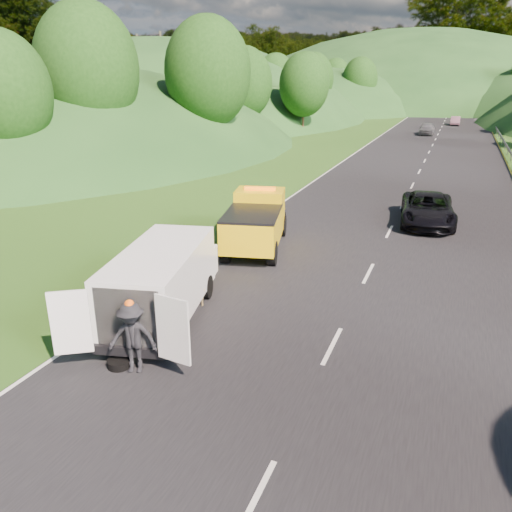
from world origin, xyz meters
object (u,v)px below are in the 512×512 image
at_px(tow_truck, 256,221).
at_px(white_van, 163,279).
at_px(child, 200,306).
at_px(worker, 136,371).
at_px(spare_tire, 120,367).
at_px(woman, 193,279).
at_px(passing_suv, 426,224).
at_px(suitcase, 146,265).

xyz_separation_m(tow_truck, white_van, (-0.13, -7.52, 0.08)).
bearing_deg(child, worker, -74.48).
height_order(child, spare_tire, child).
xyz_separation_m(white_van, worker, (0.90, -2.96, -1.33)).
distance_m(tow_truck, child, 6.46).
xyz_separation_m(woman, spare_tire, (1.13, -6.10, 0.00)).
height_order(woman, child, woman).
bearing_deg(passing_suv, child, -121.49).
height_order(white_van, child, white_van).
distance_m(tow_truck, worker, 10.58).
distance_m(spare_tire, passing_suv, 18.57).
distance_m(suitcase, spare_tire, 6.94).
bearing_deg(child, passing_suv, 75.49).
distance_m(worker, spare_tire, 0.51).
bearing_deg(white_van, passing_suv, 50.94).
bearing_deg(tow_truck, woman, -114.50).
distance_m(white_van, spare_tire, 3.26).
distance_m(child, suitcase, 3.96).
distance_m(woman, suitcase, 2.09).
height_order(suitcase, passing_suv, passing_suv).
xyz_separation_m(child, worker, (0.31, -4.16, 0.00)).
relative_size(tow_truck, passing_suv, 1.11).
height_order(tow_truck, child, tow_truck).
bearing_deg(woman, spare_tire, 179.53).
relative_size(white_van, suitcase, 12.44).
bearing_deg(suitcase, spare_tire, -62.50).
xyz_separation_m(woman, passing_suv, (7.70, 11.27, 0.00)).
distance_m(child, worker, 4.17).
bearing_deg(suitcase, passing_suv, 48.93).
bearing_deg(white_van, child, 50.42).
xyz_separation_m(worker, spare_tire, (-0.51, 0.01, 0.00)).
relative_size(tow_truck, spare_tire, 10.17).
height_order(tow_truck, passing_suv, tow_truck).
bearing_deg(passing_suv, tow_truck, -140.49).
relative_size(white_van, worker, 3.64).
distance_m(woman, child, 2.36).
bearing_deg(spare_tire, child, 87.23).
bearing_deg(tow_truck, passing_suv, 32.08).
bearing_deg(child, white_van, -105.09).
relative_size(child, passing_suv, 0.19).
distance_m(woman, spare_tire, 6.20).
xyz_separation_m(child, spare_tire, (-0.20, -4.15, 0.00)).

